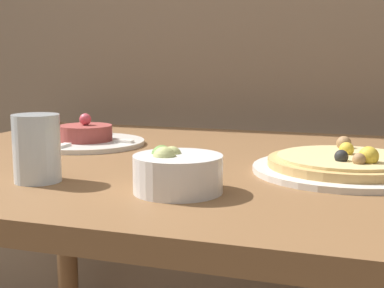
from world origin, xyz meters
name	(u,v)px	position (x,y,z in m)	size (l,w,h in m)	color
dining_table	(203,209)	(0.00, 0.44, 0.64)	(1.20, 0.88, 0.74)	brown
pizza_plate	(345,165)	(0.26, 0.40, 0.75)	(0.30, 0.30, 0.05)	silver
tartare_plate	(86,138)	(-0.30, 0.52, 0.75)	(0.26, 0.26, 0.07)	silver
small_bowl	(177,172)	(0.04, 0.19, 0.77)	(0.13, 0.13, 0.07)	white
drinking_glass	(37,148)	(-0.19, 0.18, 0.79)	(0.07, 0.07, 0.10)	silver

